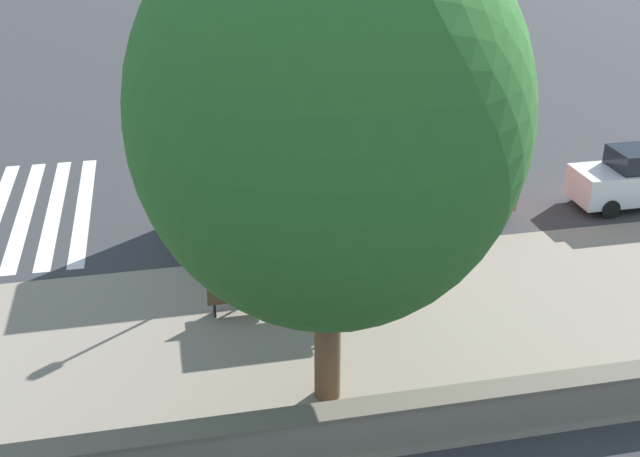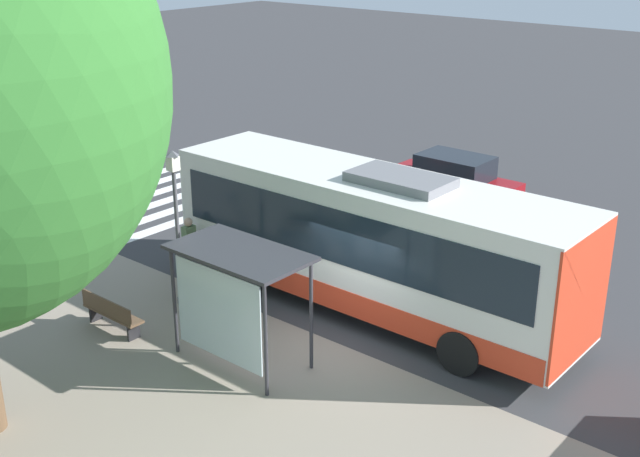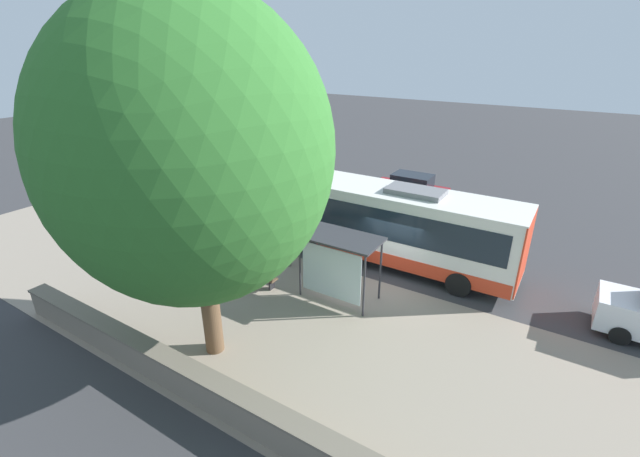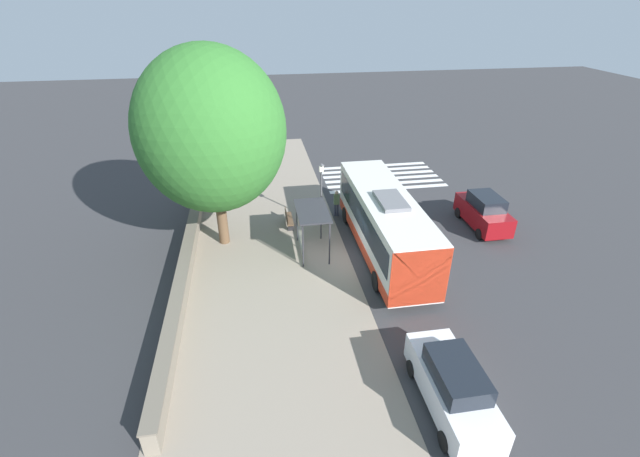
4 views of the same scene
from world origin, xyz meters
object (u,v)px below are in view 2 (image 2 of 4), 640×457
bus_shelter (234,273)px  pedestrian (189,243)px  bus (371,238)px  street_lamp_near (176,215)px  parked_car_far_lane (451,188)px  bench (111,313)px

bus_shelter → pedestrian: 4.85m
bus_shelter → pedestrian: size_ratio=1.74×
bus → pedestrian: (-1.66, 4.73, -0.84)m
bus → bus_shelter: 4.03m
bus_shelter → pedestrian: bus_shelter is taller
street_lamp_near → parked_car_far_lane: 9.96m
bus → bench: (-4.83, 3.92, -1.40)m
bench → street_lamp_near: street_lamp_near is taller
street_lamp_near → parked_car_far_lane: street_lamp_near is taller
bus_shelter → pedestrian: (2.31, 4.12, -1.11)m
pedestrian → bus_shelter: bearing=-119.3°
street_lamp_near → bench: bearing=176.5°
bus_shelter → bus: bearing=-8.8°
street_lamp_near → pedestrian: bearing=39.4°
bench → bus: bearing=-39.1°
pedestrian → parked_car_far_lane: parked_car_far_lane is taller
bus → bench: bus is taller
bus_shelter → parked_car_far_lane: size_ratio=0.71×
bus → parked_car_far_lane: 7.18m
bus → parked_car_far_lane: size_ratio=2.49×
bench → street_lamp_near: 2.78m
bus → bus_shelter: bus is taller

